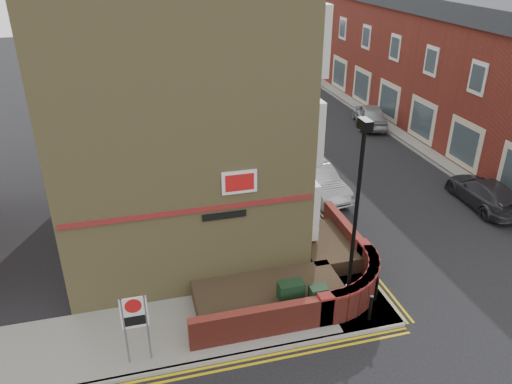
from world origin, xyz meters
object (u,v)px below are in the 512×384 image
at_px(lamppost, 355,219).
at_px(silver_car_near, 316,179).
at_px(utility_cabinet_large, 291,298).
at_px(zone_sign, 135,318).

distance_m(lamppost, silver_car_near, 8.72).
bearing_deg(utility_cabinet_large, silver_car_near, 63.95).
distance_m(lamppost, utility_cabinet_large, 3.24).
xyz_separation_m(lamppost, zone_sign, (-6.60, -0.70, -1.70)).
xyz_separation_m(zone_sign, silver_car_near, (8.60, 8.78, -0.92)).
bearing_deg(zone_sign, lamppost, 6.07).
height_order(lamppost, silver_car_near, lamppost).
bearing_deg(zone_sign, silver_car_near, 45.60).
bearing_deg(lamppost, utility_cabinet_large, 176.99).
bearing_deg(zone_sign, utility_cabinet_large, 9.69).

